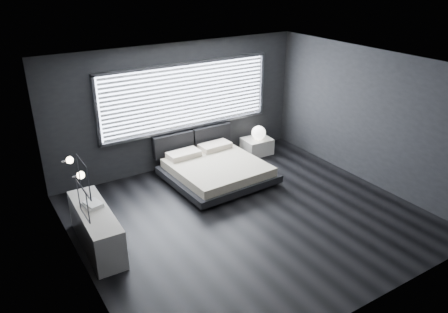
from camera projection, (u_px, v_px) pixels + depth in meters
room at (250, 147)px, 7.56m from camera, size 6.04×6.00×2.80m
window at (187, 97)px, 9.66m from camera, size 4.14×0.09×1.52m
headboard at (193, 140)px, 10.08m from camera, size 1.96×0.16×0.52m
sconce_near at (81, 175)px, 6.12m from camera, size 0.18×0.11×0.11m
sconce_far at (70, 160)px, 6.58m from camera, size 0.18×0.11×0.11m
wall_art_upper at (84, 177)px, 5.51m from camera, size 0.01×0.48×0.48m
wall_art_lower at (83, 201)px, 5.89m from camera, size 0.01×0.48×0.48m
bed at (217, 170)px, 9.39m from camera, size 2.11×2.02×0.53m
nightstand at (257, 146)px, 10.74m from camera, size 0.69×0.58×0.39m
orb_lamp at (259, 133)px, 10.55m from camera, size 0.34×0.34×0.34m
dresser at (96, 228)px, 7.15m from camera, size 0.53×1.73×0.69m
book_stack at (93, 204)px, 7.11m from camera, size 0.31×0.38×0.07m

